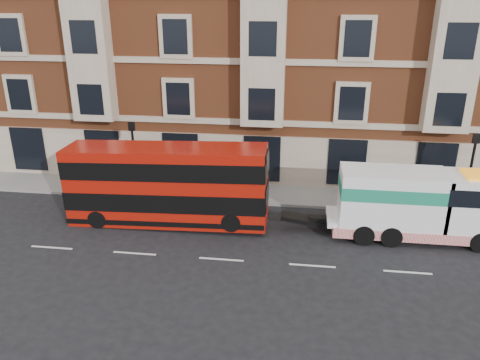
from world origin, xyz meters
name	(u,v)px	position (x,y,z in m)	size (l,w,h in m)	color
ground	(221,259)	(0.00, 0.00, 0.00)	(120.00, 120.00, 0.00)	black
sidewalk	(243,193)	(0.00, 7.50, 0.07)	(90.00, 3.00, 0.15)	slate
victorian_terrace	(265,10)	(0.50, 15.00, 10.07)	(45.00, 12.00, 20.40)	brown
lamp_post_west	(134,154)	(-6.00, 6.20, 2.68)	(0.35, 0.15, 4.35)	black
lamp_post_east	(471,168)	(12.00, 6.20, 2.68)	(0.35, 0.15, 4.35)	black
double_decker_bus	(167,184)	(-3.29, 3.26, 2.16)	(10.06, 2.31, 4.07)	#A41409
tow_truck	(415,204)	(8.76, 3.26, 1.78)	(8.05, 2.38, 3.35)	white
pedestrian	(111,181)	(-7.48, 6.15, 0.96)	(0.59, 0.39, 1.62)	#191831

